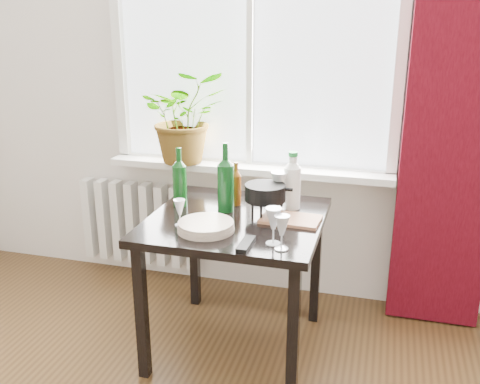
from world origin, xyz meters
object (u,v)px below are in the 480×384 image
(wineglass_front_right, at_px, (273,226))
(wineglass_far_right, at_px, (282,232))
(wine_bottle_left, at_px, (179,177))
(plate_stack, at_px, (206,226))
(wine_bottle_right, at_px, (226,177))
(wineglass_back_left, at_px, (225,179))
(radiator, at_px, (140,223))
(tv_remote, at_px, (246,244))
(fondue_pot, at_px, (265,200))
(cleaning_bottle, at_px, (292,180))
(wineglass_front_left, at_px, (180,213))
(potted_plant, at_px, (185,117))
(table, at_px, (236,234))
(cutting_board, at_px, (291,219))
(bottle_amber, at_px, (236,184))
(wineglass_back_center, at_px, (279,190))

(wineglass_front_right, height_order, wineglass_far_right, wineglass_front_right)
(wine_bottle_left, relative_size, plate_stack, 1.17)
(wine_bottle_right, bearing_deg, wineglass_back_left, 107.49)
(radiator, relative_size, tv_remote, 4.86)
(wineglass_back_left, xyz_separation_m, fondue_pot, (0.29, -0.25, -0.01))
(wine_bottle_right, bearing_deg, cleaning_bottle, 22.22)
(wine_bottle_right, height_order, wineglass_front_right, wine_bottle_right)
(wineglass_front_left, distance_m, plate_stack, 0.15)
(potted_plant, xyz_separation_m, wineglass_back_left, (0.32, -0.24, -0.29))
(potted_plant, distance_m, wineglass_front_right, 1.15)
(table, distance_m, potted_plant, 0.88)
(fondue_pot, bearing_deg, wine_bottle_left, 157.05)
(wine_bottle_left, bearing_deg, cleaning_bottle, 11.61)
(wineglass_front_right, bearing_deg, wine_bottle_right, 132.60)
(radiator, xyz_separation_m, wineglass_far_right, (1.14, -0.95, 0.44))
(wineglass_front_right, height_order, wineglass_back_left, wineglass_back_left)
(cleaning_bottle, relative_size, plate_stack, 1.14)
(tv_remote, relative_size, cutting_board, 0.57)
(bottle_amber, height_order, wineglass_front_left, bottle_amber)
(radiator, distance_m, wineglass_front_left, 1.11)
(cleaning_bottle, height_order, fondue_pot, cleaning_bottle)
(wineglass_far_right, bearing_deg, plate_stack, 163.25)
(wineglass_back_center, bearing_deg, wine_bottle_left, -171.09)
(wine_bottle_right, distance_m, wineglass_back_left, 0.28)
(table, distance_m, bottle_amber, 0.28)
(wine_bottle_right, distance_m, wineglass_back_center, 0.28)
(radiator, height_order, bottle_amber, bottle_amber)
(plate_stack, bearing_deg, fondue_pot, 52.22)
(bottle_amber, bearing_deg, cleaning_bottle, 5.08)
(cleaning_bottle, xyz_separation_m, wineglass_back_center, (-0.06, -0.04, -0.05))
(wine_bottle_left, bearing_deg, plate_stack, -50.46)
(potted_plant, distance_m, fondue_pot, 0.84)
(cleaning_bottle, xyz_separation_m, cutting_board, (0.03, -0.18, -0.15))
(wineglass_back_left, height_order, plate_stack, wineglass_back_left)
(wineglass_far_right, height_order, fondue_pot, same)
(wineglass_front_right, bearing_deg, cutting_board, 85.68)
(table, height_order, cleaning_bottle, cleaning_bottle)
(wineglass_front_right, height_order, fondue_pot, wineglass_front_right)
(table, relative_size, wineglass_back_center, 4.11)
(bottle_amber, xyz_separation_m, plate_stack, (-0.04, -0.39, -0.09))
(tv_remote, bearing_deg, bottle_amber, 111.28)
(radiator, xyz_separation_m, wineglass_back_left, (0.69, -0.30, 0.45))
(radiator, distance_m, potted_plant, 0.83)
(wine_bottle_left, bearing_deg, radiator, 133.75)
(cleaning_bottle, bearing_deg, plate_stack, -128.48)
(wineglass_back_left, relative_size, fondue_pot, 0.74)
(tv_remote, bearing_deg, cutting_board, 69.87)
(bottle_amber, bearing_deg, wine_bottle_right, -103.22)
(radiator, bearing_deg, bottle_amber, -29.39)
(wineglass_front_left, height_order, tv_remote, wineglass_front_left)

